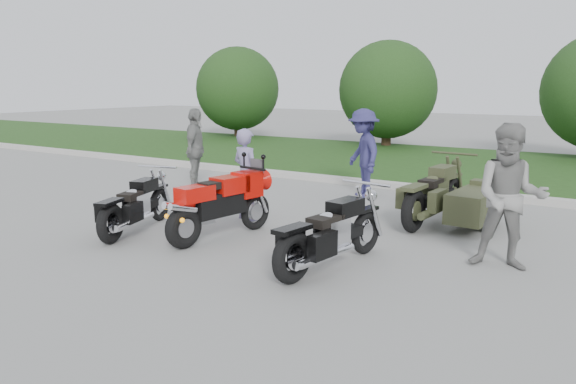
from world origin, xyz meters
The scene contains 13 objects.
ground centered at (0.00, 0.00, 0.00)m, with size 80.00×80.00×0.00m, color gray.
curb centered at (0.00, 6.00, 0.07)m, with size 60.00×0.30×0.15m, color #B4B1AA.
grass_strip centered at (0.00, 10.15, 0.07)m, with size 60.00×8.00×0.14m, color #2A571E.
tree_far_left centered at (-10.00, 13.50, 2.19)m, with size 3.60×3.60×4.00m.
tree_mid_left centered at (-3.00, 13.50, 2.19)m, with size 3.60×3.60×4.00m.
sportbike_red centered at (-0.30, 0.43, 0.60)m, with size 0.60×2.13×1.01m.
cruiser_left centered at (-1.74, -0.02, 0.43)m, with size 0.82×2.11×0.83m.
cruiser_right centered at (1.85, 0.07, 0.45)m, with size 0.52×2.30×0.89m.
cruiser_sidecar centered at (2.63, 3.24, 0.45)m, with size 1.30×2.52×0.97m.
person_stripe centered at (-0.74, 1.73, 0.83)m, with size 0.60×0.40×1.65m, color #817AA7.
person_grey centered at (3.83, 1.39, 0.97)m, with size 0.94×0.73×1.94m, color gray.
person_denim centered at (0.12, 4.80, 0.95)m, with size 1.23×0.71×1.91m, color navy.
person_back centered at (-3.47, 3.43, 0.94)m, with size 1.10×0.46×1.88m, color gray.
Camera 1 is at (5.26, -6.24, 2.44)m, focal length 35.00 mm.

